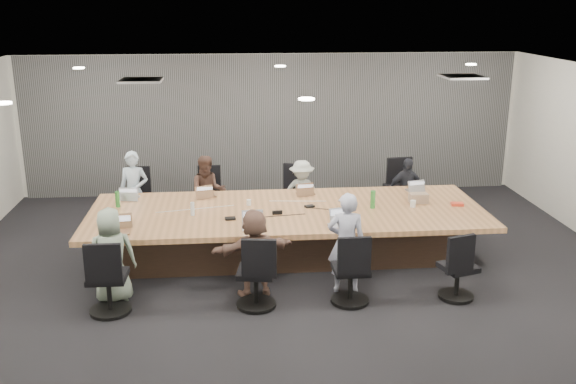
{
  "coord_description": "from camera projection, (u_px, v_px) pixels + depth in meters",
  "views": [
    {
      "loc": [
        -0.84,
        -8.73,
        3.81
      ],
      "look_at": [
        0.0,
        0.4,
        1.05
      ],
      "focal_mm": 40.0,
      "sensor_mm": 36.0,
      "label": 1
    }
  ],
  "objects": [
    {
      "name": "laptop_1",
      "position": [
        207.0,
        196.0,
        10.41
      ],
      "size": [
        0.32,
        0.25,
        0.02
      ],
      "primitive_type": "cube",
      "rotation": [
        0.0,
        0.0,
        3.37
      ],
      "color": "#8C6647",
      "rests_on": "conference_table"
    },
    {
      "name": "conference_table",
      "position": [
        287.0,
        230.0,
        9.86
      ],
      "size": [
        6.0,
        2.2,
        0.74
      ],
      "color": "#402C20",
      "rests_on": "ground"
    },
    {
      "name": "laptop_0",
      "position": [
        129.0,
        198.0,
        10.31
      ],
      "size": [
        0.33,
        0.25,
        0.02
      ],
      "primitive_type": "cube",
      "rotation": [
        0.0,
        0.0,
        3.02
      ],
      "color": "#B2B2B7",
      "rests_on": "conference_table"
    },
    {
      "name": "person_3",
      "position": [
        406.0,
        190.0,
        11.29
      ],
      "size": [
        0.72,
        0.37,
        1.17
      ],
      "primitive_type": "imported",
      "rotation": [
        0.0,
        0.0,
        6.42
      ],
      "color": "#23252D",
      "rests_on": "ground"
    },
    {
      "name": "mic_right",
      "position": [
        310.0,
        206.0,
        9.88
      ],
      "size": [
        0.16,
        0.14,
        0.03
      ],
      "primitive_type": "cube",
      "rotation": [
        0.0,
        0.0,
        0.36
      ],
      "color": "black",
      "rests_on": "conference_table"
    },
    {
      "name": "cup_white_near",
      "position": [
        413.0,
        204.0,
        9.87
      ],
      "size": [
        0.09,
        0.09,
        0.11
      ],
      "primitive_type": "cylinder",
      "rotation": [
        0.0,
        0.0,
        -0.08
      ],
      "color": "white",
      "rests_on": "conference_table"
    },
    {
      "name": "bottle_green_left",
      "position": [
        118.0,
        199.0,
        9.85
      ],
      "size": [
        0.08,
        0.08,
        0.25
      ],
      "primitive_type": "cylinder",
      "rotation": [
        0.0,
        0.0,
        0.12
      ],
      "color": "#2D7E2F",
      "rests_on": "conference_table"
    },
    {
      "name": "chair_5",
      "position": [
        256.0,
        278.0,
        8.19
      ],
      "size": [
        0.62,
        0.62,
        0.8
      ],
      "primitive_type": null,
      "rotation": [
        0.0,
        0.0,
        -0.15
      ],
      "color": "black",
      "rests_on": "ground"
    },
    {
      "name": "canvas_bag",
      "position": [
        418.0,
        198.0,
        10.07
      ],
      "size": [
        0.28,
        0.18,
        0.15
      ],
      "primitive_type": "cube",
      "rotation": [
        0.0,
        0.0,
        0.01
      ],
      "color": "#9C8168",
      "rests_on": "conference_table"
    },
    {
      "name": "person_4",
      "position": [
        112.0,
        255.0,
        8.3
      ],
      "size": [
        0.69,
        0.52,
        1.27
      ],
      "primitive_type": "imported",
      "rotation": [
        0.0,
        0.0,
        3.34
      ],
      "color": "gray",
      "rests_on": "ground"
    },
    {
      "name": "bottle_clear",
      "position": [
        193.0,
        209.0,
        9.48
      ],
      "size": [
        0.07,
        0.07,
        0.2
      ],
      "primitive_type": "cylinder",
      "rotation": [
        0.0,
        0.0,
        0.13
      ],
      "color": "silver",
      "rests_on": "conference_table"
    },
    {
      "name": "wall_back",
      "position": [
        272.0,
        124.0,
        12.91
      ],
      "size": [
        10.0,
        0.0,
        2.8
      ],
      "primitive_type": "cube",
      "rotation": [
        1.57,
        0.0,
        0.0
      ],
      "color": "beige",
      "rests_on": "ground"
    },
    {
      "name": "chair_2",
      "position": [
        299.0,
        199.0,
        11.52
      ],
      "size": [
        0.64,
        0.64,
        0.74
      ],
      "primitive_type": null,
      "rotation": [
        0.0,
        0.0,
        2.81
      ],
      "color": "black",
      "rests_on": "ground"
    },
    {
      "name": "wall_front",
      "position": [
        337.0,
        304.0,
        5.28
      ],
      "size": [
        10.0,
        0.0,
        2.8
      ],
      "primitive_type": "cube",
      "rotation": [
        -1.57,
        0.0,
        0.0
      ],
      "color": "beige",
      "rests_on": "ground"
    },
    {
      "name": "chair_7",
      "position": [
        458.0,
        272.0,
        8.43
      ],
      "size": [
        0.62,
        0.62,
        0.73
      ],
      "primitive_type": null,
      "rotation": [
        0.0,
        0.0,
        0.3
      ],
      "color": "black",
      "rests_on": "ground"
    },
    {
      "name": "person_6",
      "position": [
        346.0,
        243.0,
        8.55
      ],
      "size": [
        0.55,
        0.4,
        1.4
      ],
      "primitive_type": "imported",
      "rotation": [
        0.0,
        0.0,
        3.0
      ],
      "color": "#A8ACC5",
      "rests_on": "ground"
    },
    {
      "name": "person_5",
      "position": [
        255.0,
        253.0,
        8.47
      ],
      "size": [
        1.17,
        0.61,
        1.2
      ],
      "primitive_type": "imported",
      "rotation": [
        0.0,
        0.0,
        3.39
      ],
      "color": "brown",
      "rests_on": "ground"
    },
    {
      "name": "bottle_green_right",
      "position": [
        373.0,
        199.0,
        9.8
      ],
      "size": [
        0.08,
        0.08,
        0.27
      ],
      "primitive_type": "cylinder",
      "rotation": [
        0.0,
        0.0,
        0.02
      ],
      "color": "#2D7E2F",
      "rests_on": "conference_table"
    },
    {
      "name": "chair_0",
      "position": [
        138.0,
        203.0,
        11.27
      ],
      "size": [
        0.53,
        0.53,
        0.77
      ],
      "primitive_type": null,
      "rotation": [
        0.0,
        0.0,
        3.16
      ],
      "color": "black",
      "rests_on": "ground"
    },
    {
      "name": "chair_4",
      "position": [
        108.0,
        283.0,
        8.03
      ],
      "size": [
        0.56,
        0.56,
        0.82
      ],
      "primitive_type": null,
      "rotation": [
        0.0,
        0.0,
        -0.02
      ],
      "color": "black",
      "rests_on": "ground"
    },
    {
      "name": "mic_left",
      "position": [
        230.0,
        218.0,
        9.32
      ],
      "size": [
        0.16,
        0.12,
        0.03
      ],
      "primitive_type": "cube",
      "rotation": [
        0.0,
        0.0,
        0.1
      ],
      "color": "black",
      "rests_on": "conference_table"
    },
    {
      "name": "floor",
      "position": [
        290.0,
        267.0,
        9.5
      ],
      "size": [
        10.0,
        8.0,
        0.0
      ],
      "primitive_type": "cube",
      "color": "black",
      "rests_on": "ground"
    },
    {
      "name": "ceiling",
      "position": [
        291.0,
        77.0,
        8.69
      ],
      "size": [
        10.0,
        8.0,
        0.0
      ],
      "primitive_type": "cube",
      "color": "white",
      "rests_on": "wall_back"
    },
    {
      "name": "person_2",
      "position": [
        302.0,
        193.0,
        11.13
      ],
      "size": [
        0.77,
        0.46,
        1.17
      ],
      "primitive_type": "imported",
      "rotation": [
        0.0,
        0.0,
        6.31
      ],
      "color": "#9FA9A0",
      "rests_on": "ground"
    },
    {
      "name": "laptop_3",
      "position": [
        415.0,
        190.0,
        10.72
      ],
      "size": [
        0.31,
        0.24,
        0.02
      ],
      "primitive_type": "cube",
      "rotation": [
        0.0,
        0.0,
        3.3
      ],
      "color": "#B2B2B7",
      "rests_on": "conference_table"
    },
    {
      "name": "laptop_4",
      "position": [
        118.0,
        232.0,
        8.79
      ],
      "size": [
        0.35,
        0.25,
        0.02
      ],
      "primitive_type": "cube",
      "rotation": [
        0.0,
        0.0,
        0.09
      ],
      "color": "#8C6647",
      "rests_on": "conference_table"
    },
    {
      "name": "person_1",
      "position": [
        208.0,
        192.0,
        10.97
      ],
      "size": [
        0.66,
        0.54,
        1.28
      ],
      "primitive_type": "imported",
      "rotation": [
        0.0,
        0.0,
        6.37
      ],
      "color": "#4C342B",
      "rests_on": "ground"
    },
    {
      "name": "person_0",
      "position": [
        134.0,
        192.0,
        10.85
      ],
      "size": [
        0.55,
        0.41,
        1.38
      ],
      "primitive_type": "imported",
      "rotation": [
        0.0,
        0.0,
        6.11
      ],
      "color": "#AAC0D3",
      "rests_on": "ground"
    },
    {
      "name": "laptop_2",
      "position": [
        305.0,
        193.0,
        10.56
      ],
      "size": [
        0.32,
        0.24,
        0.02
      ],
      "primitive_type": "cube",
      "rotation": [
        0.0,
        0.0,
        3.3
      ],
      "color": "#8C6647",
      "rests_on": "conference_table"
    },
    {
      "name": "chair_3",
      "position": [
        400.0,
        193.0,
        11.66
      ],
      "size": [
        0.65,
        0.65,
        0.88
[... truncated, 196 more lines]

